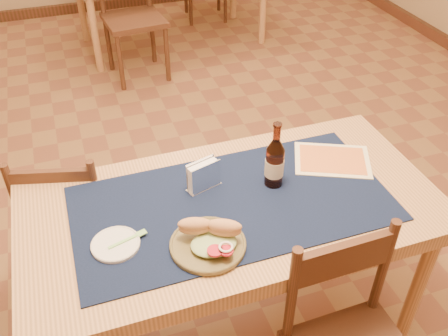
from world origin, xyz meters
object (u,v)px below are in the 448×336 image
object	(u,v)px
chair_main_far	(72,214)
napkin_holder	(203,176)
beer_bottle	(275,162)
sandwich_plate	(210,240)
main_table	(232,220)

from	to	relation	value
chair_main_far	napkin_holder	size ratio (longest dim) A/B	5.70
chair_main_far	beer_bottle	bearing A→B (deg)	-28.83
sandwich_plate	napkin_holder	world-z (taller)	napkin_holder
chair_main_far	napkin_holder	bearing A→B (deg)	-35.17
chair_main_far	sandwich_plate	distance (m)	0.89
napkin_holder	main_table	bearing A→B (deg)	-58.11
sandwich_plate	beer_bottle	size ratio (longest dim) A/B	0.94
main_table	napkin_holder	world-z (taller)	napkin_holder
sandwich_plate	napkin_holder	bearing A→B (deg)	76.64
main_table	sandwich_plate	bearing A→B (deg)	-129.17
napkin_holder	sandwich_plate	bearing A→B (deg)	-103.36
chair_main_far	napkin_holder	xyz separation A→B (m)	(0.53, -0.38, 0.38)
main_table	chair_main_far	size ratio (longest dim) A/B	1.90
beer_bottle	napkin_holder	xyz separation A→B (m)	(-0.27, 0.07, -0.05)
chair_main_far	sandwich_plate	world-z (taller)	sandwich_plate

